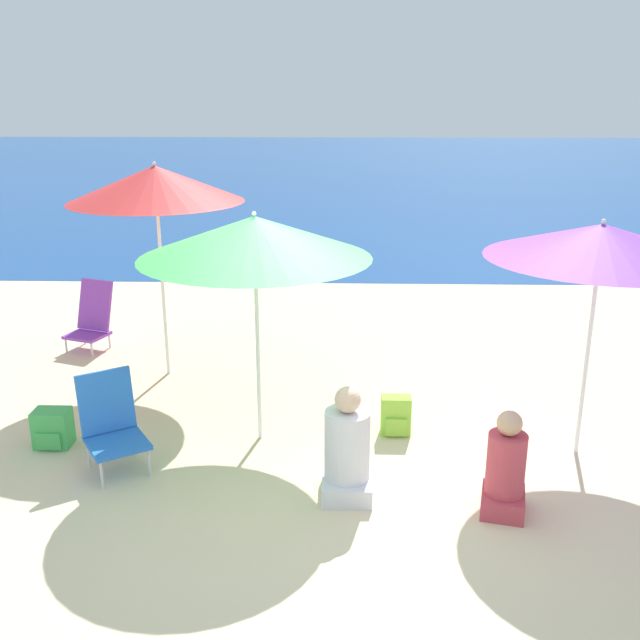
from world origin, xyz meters
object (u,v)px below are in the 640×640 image
Objects in this scene: backpack_lime at (396,416)px; beach_umbrella_red at (156,184)px; beach_chair_blue at (111,422)px; person_seated_near at (505,471)px; beach_umbrella_green at (255,237)px; backpack_green at (53,428)px; beach_chair_purple at (92,317)px; beach_umbrella_purple at (601,241)px; person_seated_far at (347,452)px.

beach_umbrella_red is at bearing 149.93° from backpack_lime.
person_seated_near is (3.16, -0.61, -0.06)m from beach_chair_blue.
beach_umbrella_red is at bearing 57.68° from beach_chair_blue.
person_seated_near is (1.97, -1.16, -1.53)m from beach_umbrella_green.
beach_umbrella_red is 2.71m from beach_chair_blue.
beach_umbrella_red is at bearing 70.30° from backpack_green.
beach_umbrella_green reaches higher than person_seated_near.
beach_chair_purple is (-1.13, 0.84, -1.74)m from beach_umbrella_red.
beach_umbrella_green is 3.65m from beach_chair_purple.
beach_umbrella_purple reaches higher than backpack_lime.
beach_umbrella_green is at bearing -25.73° from beach_chair_purple.
backpack_lime is 3.11m from backpack_green.
backpack_green is at bearing -59.40° from beach_chair_purple.
beach_umbrella_green is 0.89× the size of beach_umbrella_red.
backpack_lime is at bearing 66.88° from person_seated_far.
beach_chair_blue reaches higher than backpack_green.
beach_chair_blue is 0.77m from backpack_green.
person_seated_far is (3.13, -3.34, -0.02)m from beach_chair_purple.
person_seated_near is at bearing -9.51° from person_seated_far.
beach_umbrella_red is at bearing 153.04° from person_seated_near.
beach_umbrella_red is 2.70m from backpack_green.
beach_umbrella_purple reaches higher than person_seated_far.
person_seated_near is 1.20m from person_seated_far.
backpack_lime is (3.59, -2.27, -0.21)m from beach_chair_purple.
person_seated_far is at bearing -27.11° from beach_chair_purple.
beach_umbrella_green is 1.97m from beach_umbrella_red.
beach_chair_purple is (-5.17, 2.57, -1.50)m from beach_umbrella_purple.
beach_umbrella_green is 2.27× the size of person_seated_far.
person_seated_far is 2.67× the size of backpack_green.
beach_umbrella_red is (-4.04, 1.73, 0.23)m from beach_umbrella_purple.
person_seated_far is at bearing -44.79° from beach_chair_blue.
beach_umbrella_red is 2.89× the size of beach_chair_blue.
beach_chair_blue is 2.02m from person_seated_far.
beach_umbrella_red reaches higher than beach_umbrella_green.
beach_umbrella_purple is at bearing -28.04° from beach_chair_blue.
beach_chair_purple is at bearing 153.92° from person_seated_near.
beach_umbrella_red is at bearing 128.32° from beach_umbrella_green.
beach_umbrella_red is (-1.21, 1.53, 0.26)m from beach_umbrella_green.
beach_umbrella_red is at bearing 156.82° from beach_umbrella_purple.
person_seated_near is (3.18, -2.70, -1.78)m from beach_umbrella_red.
backpack_green is (-3.09, -0.33, -0.01)m from backpack_lime.
beach_chair_purple is at bearing 147.72° from backpack_lime.
person_seated_far reaches higher than beach_chair_purple.
beach_umbrella_purple is 2.02m from person_seated_near.
beach_chair_blue is (-1.18, -0.55, -1.47)m from beach_umbrella_green.
beach_umbrella_red is 2.84× the size of person_seated_near.
backpack_lime is (-1.58, 0.30, -1.71)m from beach_umbrella_purple.
backpack_lime is at bearing -12.57° from beach_chair_purple.
beach_chair_blue is (0.03, -2.09, -1.72)m from beach_umbrella_red.
beach_chair_blue is at bearing -48.74° from beach_chair_purple.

